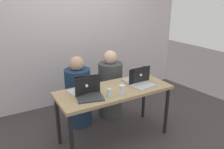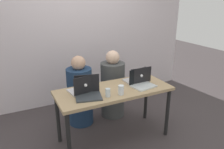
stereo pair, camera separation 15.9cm
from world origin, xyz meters
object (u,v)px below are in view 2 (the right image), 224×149
Objects in this scene: laptop_back_left at (82,89)px; person_on_left at (80,94)px; water_glass_left at (108,93)px; person_on_right at (113,87)px; water_glass_center at (121,91)px; laptop_back_right at (138,79)px; laptop_front_right at (141,82)px; laptop_front_left at (88,92)px.

person_on_left is at bearing -111.84° from laptop_back_left.
person_on_left is 0.83m from water_glass_left.
person_on_right is at bearing 59.86° from water_glass_left.
person_on_right is 0.89m from water_glass_center.
laptop_back_right is 0.14m from laptop_front_right.
person_on_right reaches higher than laptop_back_left.
water_glass_center is at bearing -6.89° from laptop_front_left.
laptop_back_right is 0.49m from water_glass_center.
laptop_back_left is 3.21× the size of water_glass_left.
laptop_back_right is at bearing 171.32° from laptop_back_left.
laptop_back_right reaches higher than water_glass_center.
person_on_right reaches higher than water_glass_center.
laptop_back_left is at bearing 145.75° from water_glass_center.
laptop_front_left reaches higher than water_glass_center.
laptop_back_right is at bearing 32.54° from water_glass_center.
laptop_back_right reaches higher than water_glass_left.
person_on_left is 0.98× the size of person_on_right.
laptop_front_left is (-0.78, -0.12, 0.00)m from laptop_back_right.
laptop_back_left reaches higher than water_glass_left.
laptop_back_right is 0.93× the size of laptop_front_left.
laptop_front_right is at bearing 77.69° from laptop_back_right.
person_on_left is 10.61× the size of water_glass_left.
laptop_back_left is at bearing 114.43° from laptop_front_left.
laptop_back_left reaches higher than water_glass_center.
water_glass_left is (-0.58, -0.25, -0.01)m from laptop_back_right.
person_on_left is 0.98m from laptop_front_right.
water_glass_left is at bearing 66.09° from person_on_right.
laptop_front_right is 2.81× the size of water_glass_center.
person_on_right is 9.30× the size of water_glass_center.
laptop_back_left is 0.48m from water_glass_center.
laptop_front_right is (0.75, -0.01, -0.00)m from laptop_front_left.
water_glass_left is at bearing -178.67° from laptop_front_right.
person_on_right reaches higher than person_on_left.
laptop_front_right is (0.78, -0.15, -0.00)m from laptop_back_left.
water_glass_center is 1.16× the size of water_glass_left.
laptop_back_left is (-0.68, -0.51, 0.31)m from person_on_right.
person_on_left is at bearing 94.74° from laptop_front_left.
water_glass_center is at bearing 137.58° from laptop_back_left.
person_on_left is 3.26× the size of laptop_front_right.
person_on_left is at bearing 109.11° from water_glass_center.
laptop_back_left is (-0.12, -0.51, 0.32)m from person_on_left.
person_on_right reaches higher than laptop_front_left.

